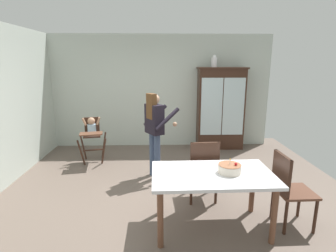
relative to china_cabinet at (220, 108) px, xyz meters
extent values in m
plane|color=#66564C|center=(-1.43, -2.37, -0.98)|extent=(6.24, 6.24, 0.00)
cube|color=beige|center=(-1.43, 0.26, 0.37)|extent=(5.32, 0.06, 2.70)
cube|color=#382116|center=(0.00, 0.00, -0.03)|extent=(1.08, 0.42, 1.90)
cube|color=#382116|center=(0.00, 0.00, 0.94)|extent=(1.14, 0.48, 0.04)
cube|color=silver|center=(-0.26, -0.21, 0.07)|extent=(0.49, 0.01, 1.33)
cube|color=silver|center=(0.26, -0.21, 0.07)|extent=(0.49, 0.01, 1.33)
cube|color=#382116|center=(0.00, 0.00, 0.07)|extent=(1.00, 0.36, 0.02)
cylinder|color=white|center=(-0.19, 0.00, 1.07)|extent=(0.13, 0.13, 0.22)
cylinder|color=white|center=(-0.19, 0.00, 1.21)|extent=(0.07, 0.07, 0.05)
cylinder|color=#382116|center=(-3.04, -1.13, -0.70)|extent=(0.12, 0.16, 0.56)
cylinder|color=#382116|center=(-2.61, -1.05, -0.70)|extent=(0.16, 0.12, 0.56)
cylinder|color=#382116|center=(-3.12, -0.70, -0.70)|extent=(0.16, 0.12, 0.56)
cylinder|color=#382116|center=(-2.69, -0.61, -0.70)|extent=(0.12, 0.16, 0.56)
cube|color=#382116|center=(-2.86, -0.87, -0.72)|extent=(0.42, 0.12, 0.02)
cube|color=#382116|center=(-2.86, -0.87, -0.40)|extent=(0.40, 0.40, 0.02)
cube|color=#382116|center=(-2.89, -0.72, -0.22)|extent=(0.31, 0.09, 0.34)
cube|color=brown|center=(-2.81, -1.14, -0.30)|extent=(0.48, 0.32, 0.02)
cylinder|color=#9EBCD1|center=(-2.87, -0.85, -0.28)|extent=(0.17, 0.17, 0.22)
sphere|color=tan|center=(-2.87, -0.85, -0.10)|extent=(0.15, 0.15, 0.15)
cylinder|color=tan|center=(-3.00, -0.88, -0.11)|extent=(0.10, 0.06, 0.17)
cylinder|color=tan|center=(-2.73, -0.82, -0.11)|extent=(0.10, 0.06, 0.17)
cylinder|color=#3D4C6B|center=(-1.51, -1.75, -0.57)|extent=(0.11, 0.11, 0.82)
cylinder|color=#3D4C6B|center=(-1.59, -1.60, -0.57)|extent=(0.11, 0.11, 0.82)
cube|color=black|center=(-1.55, -1.68, 0.10)|extent=(0.36, 0.41, 0.52)
cube|color=white|center=(-1.46, -1.62, 0.10)|extent=(0.04, 0.06, 0.49)
sphere|color=tan|center=(-1.55, -1.68, 0.45)|extent=(0.19, 0.19, 0.19)
cube|color=brown|center=(-1.60, -1.71, 0.33)|extent=(0.19, 0.22, 0.44)
cylinder|color=black|center=(-1.33, -1.77, 0.12)|extent=(0.45, 0.32, 0.37)
sphere|color=tan|center=(-1.19, -1.69, 0.01)|extent=(0.08, 0.08, 0.08)
cylinder|color=black|center=(-1.54, -1.43, 0.12)|extent=(0.45, 0.32, 0.37)
sphere|color=tan|center=(-1.40, -1.35, 0.01)|extent=(0.08, 0.08, 0.08)
cube|color=silver|center=(-0.82, -3.26, -0.26)|extent=(1.49, 0.89, 0.04)
cylinder|color=brown|center=(-1.46, -3.62, -0.63)|extent=(0.07, 0.07, 0.70)
cylinder|color=brown|center=(-0.17, -3.59, -0.63)|extent=(0.07, 0.07, 0.70)
cylinder|color=brown|center=(-1.47, -2.93, -0.63)|extent=(0.07, 0.07, 0.70)
cylinder|color=brown|center=(-0.18, -2.91, -0.63)|extent=(0.07, 0.07, 0.70)
cylinder|color=beige|center=(-0.61, -3.26, -0.19)|extent=(0.28, 0.28, 0.10)
cylinder|color=#935B3D|center=(-0.61, -3.26, -0.13)|extent=(0.27, 0.27, 0.01)
cylinder|color=#F2E5CC|center=(-0.61, -3.26, -0.10)|extent=(0.01, 0.01, 0.06)
cone|color=yellow|center=(-0.61, -3.26, -0.06)|extent=(0.02, 0.02, 0.02)
sphere|color=red|center=(-0.55, -3.29, -0.11)|extent=(0.04, 0.04, 0.04)
cylinder|color=#382116|center=(-0.66, -2.31, -0.75)|extent=(0.04, 0.04, 0.45)
cylinder|color=#382116|center=(-1.03, -2.33, -0.75)|extent=(0.04, 0.04, 0.45)
cylinder|color=#382116|center=(-0.63, -2.68, -0.75)|extent=(0.04, 0.04, 0.45)
cylinder|color=#382116|center=(-1.00, -2.70, -0.75)|extent=(0.04, 0.04, 0.45)
cube|color=brown|center=(-0.83, -2.51, -0.51)|extent=(0.46, 0.46, 0.03)
cube|color=#382116|center=(-0.82, -2.71, -0.26)|extent=(0.42, 0.06, 0.48)
cylinder|color=#382116|center=(-0.63, -2.70, -0.26)|extent=(0.03, 0.03, 0.48)
cylinder|color=#382116|center=(-1.01, -2.72, -0.26)|extent=(0.03, 0.03, 0.48)
cylinder|color=#382116|center=(0.43, -3.43, -0.75)|extent=(0.04, 0.04, 0.45)
cylinder|color=#382116|center=(0.42, -3.06, -0.75)|extent=(0.04, 0.04, 0.45)
cylinder|color=#382116|center=(0.06, -3.43, -0.75)|extent=(0.04, 0.04, 0.45)
cylinder|color=#382116|center=(0.05, -3.06, -0.75)|extent=(0.04, 0.04, 0.45)
cube|color=brown|center=(0.24, -3.24, -0.51)|extent=(0.45, 0.45, 0.03)
cube|color=#382116|center=(0.04, -3.25, -0.26)|extent=(0.05, 0.42, 0.48)
cylinder|color=#382116|center=(0.04, -3.44, -0.26)|extent=(0.03, 0.03, 0.48)
cylinder|color=#382116|center=(0.03, -3.06, -0.26)|extent=(0.03, 0.03, 0.48)
camera|label=1|loc=(-1.46, -6.26, 1.07)|focal=28.49mm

